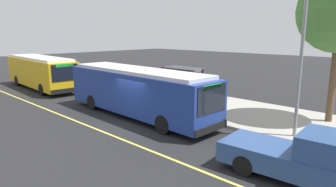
{
  "coord_description": "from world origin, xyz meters",
  "views": [
    {
      "loc": [
        12.54,
        -10.38,
        5.03
      ],
      "look_at": [
        1.17,
        1.5,
        1.66
      ],
      "focal_mm": 31.36,
      "sensor_mm": 36.0,
      "label": 1
    }
  ],
  "objects_px": {
    "route_sign_post": "(197,85)",
    "pedestrian_commuter": "(145,88)",
    "transit_bus_second": "(41,71)",
    "pickup_truck": "(307,159)",
    "waiting_bench": "(185,94)",
    "transit_bus_main": "(138,91)"
  },
  "relations": [
    {
      "from": "waiting_bench",
      "to": "route_sign_post",
      "type": "distance_m",
      "value": 3.82
    },
    {
      "from": "transit_bus_main",
      "to": "waiting_bench",
      "type": "distance_m",
      "value": 4.94
    },
    {
      "from": "route_sign_post",
      "to": "pedestrian_commuter",
      "type": "distance_m",
      "value": 5.01
    },
    {
      "from": "transit_bus_main",
      "to": "waiting_bench",
      "type": "bearing_deg",
      "value": 93.61
    },
    {
      "from": "waiting_bench",
      "to": "route_sign_post",
      "type": "bearing_deg",
      "value": -37.68
    },
    {
      "from": "route_sign_post",
      "to": "pedestrian_commuter",
      "type": "xyz_separation_m",
      "value": [
        -4.94,
        0.13,
        -0.84
      ]
    },
    {
      "from": "transit_bus_second",
      "to": "route_sign_post",
      "type": "height_order",
      "value": "same"
    },
    {
      "from": "transit_bus_second",
      "to": "pickup_truck",
      "type": "distance_m",
      "value": 24.09
    },
    {
      "from": "transit_bus_second",
      "to": "pedestrian_commuter",
      "type": "height_order",
      "value": "transit_bus_second"
    },
    {
      "from": "pedestrian_commuter",
      "to": "route_sign_post",
      "type": "bearing_deg",
      "value": -1.48
    },
    {
      "from": "transit_bus_main",
      "to": "waiting_bench",
      "type": "relative_size",
      "value": 7.12
    },
    {
      "from": "transit_bus_main",
      "to": "route_sign_post",
      "type": "bearing_deg",
      "value": 46.17
    },
    {
      "from": "transit_bus_main",
      "to": "route_sign_post",
      "type": "distance_m",
      "value": 3.67
    },
    {
      "from": "pedestrian_commuter",
      "to": "transit_bus_main",
      "type": "bearing_deg",
      "value": -49.0
    },
    {
      "from": "pickup_truck",
      "to": "route_sign_post",
      "type": "relative_size",
      "value": 1.98
    },
    {
      "from": "transit_bus_second",
      "to": "pedestrian_commuter",
      "type": "relative_size",
      "value": 6.24
    },
    {
      "from": "transit_bus_main",
      "to": "route_sign_post",
      "type": "xyz_separation_m",
      "value": [
        2.53,
        2.64,
        0.34
      ]
    },
    {
      "from": "transit_bus_main",
      "to": "pickup_truck",
      "type": "distance_m",
      "value": 10.58
    },
    {
      "from": "route_sign_post",
      "to": "pedestrian_commuter",
      "type": "bearing_deg",
      "value": 178.52
    },
    {
      "from": "transit_bus_second",
      "to": "transit_bus_main",
      "type": "bearing_deg",
      "value": 0.41
    },
    {
      "from": "transit_bus_second",
      "to": "route_sign_post",
      "type": "relative_size",
      "value": 3.76
    },
    {
      "from": "waiting_bench",
      "to": "pedestrian_commuter",
      "type": "distance_m",
      "value": 2.98
    }
  ]
}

